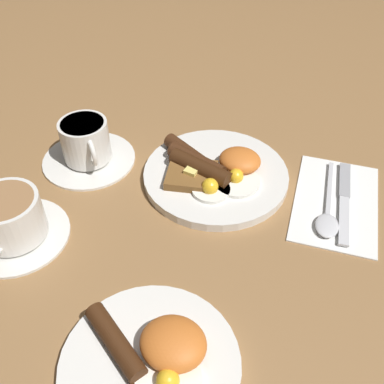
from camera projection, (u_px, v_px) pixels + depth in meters
The scene contains 8 objects.
ground_plane at pixel (216, 179), 0.75m from camera, with size 3.00×3.00×0.00m, color olive.
breakfast_plate_near at pixel (214, 172), 0.74m from camera, with size 0.24×0.24×0.05m.
breakfast_plate_far at pixel (154, 360), 0.50m from camera, with size 0.21×0.21×0.05m.
teacup_near at pixel (87, 146), 0.76m from camera, with size 0.16×0.16×0.08m.
teacup_far at pixel (11, 221), 0.63m from camera, with size 0.15×0.15×0.07m.
napkin at pixel (336, 202), 0.71m from camera, with size 0.13×0.21×0.01m, color white.
knife at pixel (344, 197), 0.71m from camera, with size 0.03×0.19×0.01m.
spoon at pixel (327, 217), 0.67m from camera, with size 0.04×0.18×0.01m.
Camera 1 is at (-0.15, 0.54, 0.50)m, focal length 42.00 mm.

